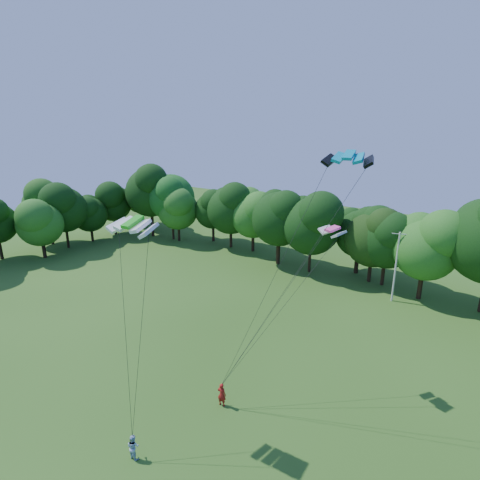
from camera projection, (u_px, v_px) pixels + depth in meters
The scene contains 9 objects.
utility_pole at pixel (396, 266), 40.43m from camera, with size 1.52×0.58×7.91m.
kite_flyer_left at pixel (222, 394), 25.61m from camera, with size 0.63×0.42×1.73m, color #9F1814.
kite_flyer_right at pixel (133, 447), 21.52m from camera, with size 0.75×0.59×1.55m, color #9BB9D7.
kite_teal at pixel (349, 155), 21.29m from camera, with size 2.95×1.72×0.56m.
kite_green at pixel (133, 222), 20.92m from camera, with size 3.08×1.70×0.56m.
kite_pink at pixel (333, 229), 25.68m from camera, with size 2.19×1.68×0.34m.
tree_back_west at pixel (171, 195), 62.69m from camera, with size 8.56×8.56×12.45m.
tree_back_center at pixel (374, 229), 44.97m from camera, with size 7.48×7.48×10.89m.
tree_flank_west at pixel (46, 199), 59.98m from camera, with size 8.24×8.24×11.98m.
Camera 1 is at (14.89, -7.78, 18.31)m, focal length 28.00 mm.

